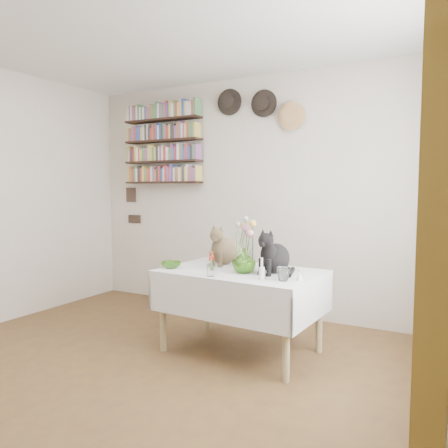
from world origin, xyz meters
The scene contains 15 objects.
room centered at (0.00, 0.00, 1.25)m, with size 4.08×4.58×2.58m.
curtain centered at (1.90, -0.12, 1.15)m, with size 0.12×0.38×2.10m, color brown.
dining_table centered at (0.43, 1.12, 0.51)m, with size 1.30×0.88×0.67m.
tabby_cat centered at (0.17, 1.32, 0.85)m, with size 0.24×0.30×0.36m, color brown, non-canonical shape.
black_cat centered at (0.71, 1.16, 0.85)m, with size 0.24×0.30×0.36m, color black, non-canonical shape.
flower_vase centered at (0.50, 1.05, 0.77)m, with size 0.18×0.18×0.19m, color #86D447.
green_bowl centered at (-0.13, 0.94, 0.70)m, with size 0.16×0.16×0.05m, color #86D447.
drinking_glass centered at (0.88, 0.91, 0.72)m, with size 0.11×0.11×0.10m, color white.
candlestick centered at (0.72, 0.89, 0.72)m, with size 0.04×0.04×0.16m.
berry_jar centered at (0.34, 0.81, 0.77)m, with size 0.05×0.05×0.22m.
porcelain_figurine centered at (0.97, 0.99, 0.71)m, with size 0.05×0.05×0.09m.
flower_bouquet centered at (0.49, 1.06, 1.01)m, with size 0.17×0.12×0.39m.
bookshelf_unit centered at (-1.10, 2.16, 1.84)m, with size 1.00×0.16×0.91m.
wall_hats centered at (0.12, 2.19, 2.17)m, with size 0.98×0.09×0.48m.
wall_art_plaques centered at (-1.63, 2.23, 1.12)m, with size 0.21×0.02×0.44m.
Camera 1 is at (1.98, -1.99, 1.33)m, focal length 35.00 mm.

